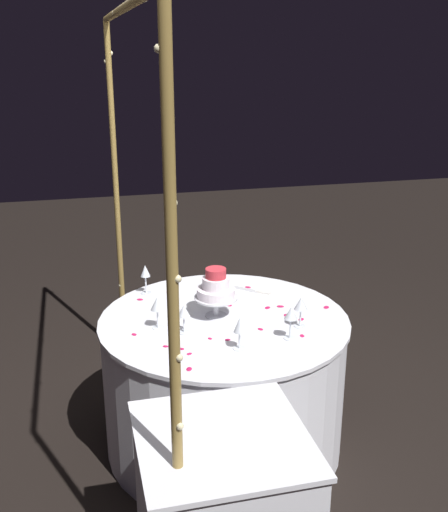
{
  "coord_description": "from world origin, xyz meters",
  "views": [
    {
      "loc": [
        -2.75,
        0.68,
        2.05
      ],
      "look_at": [
        0.0,
        0.0,
        1.07
      ],
      "focal_mm": 43.0,
      "sensor_mm": 36.0,
      "label": 1
    }
  ],
  "objects": [
    {
      "name": "rose_petal_10",
      "position": [
        -0.08,
        0.46,
        0.74
      ],
      "size": [
        0.04,
        0.03,
        0.0
      ],
      "primitive_type": "ellipsoid",
      "rotation": [
        0.0,
        0.0,
        3.58
      ],
      "color": "#C61951",
      "rests_on": "main_table"
    },
    {
      "name": "cake_knife",
      "position": [
        0.32,
        -0.23,
        0.74
      ],
      "size": [
        0.22,
        0.23,
        0.01
      ],
      "color": "silver",
      "rests_on": "main_table"
    },
    {
      "name": "wine_glass_0",
      "position": [
        -0.3,
        -0.25,
        0.86
      ],
      "size": [
        0.06,
        0.06,
        0.16
      ],
      "color": "silver",
      "rests_on": "main_table"
    },
    {
      "name": "rose_petal_16",
      "position": [
        0.37,
        -0.23,
        0.74
      ],
      "size": [
        0.04,
        0.04,
        0.0
      ],
      "primitive_type": "ellipsoid",
      "rotation": [
        0.0,
        0.0,
        0.83
      ],
      "color": "#C61951",
      "rests_on": "main_table"
    },
    {
      "name": "rose_petal_12",
      "position": [
        -0.24,
        0.34,
        0.74
      ],
      "size": [
        0.03,
        0.03,
        0.0
      ],
      "primitive_type": "ellipsoid",
      "rotation": [
        0.0,
        0.0,
        4.32
      ],
      "color": "#C61951",
      "rests_on": "main_table"
    },
    {
      "name": "rose_petal_2",
      "position": [
        -0.17,
        -0.14,
        0.74
      ],
      "size": [
        0.04,
        0.03,
        0.0
      ],
      "primitive_type": "ellipsoid",
      "rotation": [
        0.0,
        0.0,
        3.68
      ],
      "color": "#C61951",
      "rests_on": "main_table"
    },
    {
      "name": "rose_petal_14",
      "position": [
        0.46,
        -0.12,
        0.74
      ],
      "size": [
        0.04,
        0.03,
        0.0
      ],
      "primitive_type": "ellipsoid",
      "rotation": [
        0.0,
        0.0,
        3.17
      ],
      "color": "#C61951",
      "rests_on": "main_table"
    },
    {
      "name": "rose_petal_8",
      "position": [
        0.07,
        -0.25,
        0.74
      ],
      "size": [
        0.04,
        0.04,
        0.0
      ],
      "primitive_type": "ellipsoid",
      "rotation": [
        0.0,
        0.0,
        2.3
      ],
      "color": "#C61951",
      "rests_on": "main_table"
    },
    {
      "name": "rose_petal_13",
      "position": [
        0.41,
        0.22,
        0.74
      ],
      "size": [
        0.05,
        0.04,
        0.0
      ],
      "primitive_type": "ellipsoid",
      "rotation": [
        0.0,
        0.0,
        3.38
      ],
      "color": "#C61951",
      "rests_on": "main_table"
    },
    {
      "name": "main_table",
      "position": [
        0.0,
        0.0,
        0.37
      ],
      "size": [
        1.27,
        1.27,
        0.74
      ],
      "color": "white",
      "rests_on": "ground"
    },
    {
      "name": "rose_petal_0",
      "position": [
        -0.29,
        -0.31,
        0.74
      ],
      "size": [
        0.03,
        0.03,
        0.0
      ],
      "primitive_type": "ellipsoid",
      "rotation": [
        0.0,
        0.0,
        6.16
      ],
      "color": "#C61951",
      "rests_on": "main_table"
    },
    {
      "name": "rose_petal_17",
      "position": [
        -0.21,
        0.12,
        0.74
      ],
      "size": [
        0.03,
        0.03,
        0.0
      ],
      "primitive_type": "ellipsoid",
      "rotation": [
        0.0,
        0.0,
        3.69
      ],
      "color": "#C61951",
      "rests_on": "main_table"
    },
    {
      "name": "rose_petal_11",
      "position": [
        -0.11,
        -0.37,
        0.74
      ],
      "size": [
        0.04,
        0.04,
        0.0
      ],
      "primitive_type": "ellipsoid",
      "rotation": [
        0.0,
        0.0,
        5.42
      ],
      "color": "#C61951",
      "rests_on": "main_table"
    },
    {
      "name": "rose_petal_4",
      "position": [
        -0.0,
        -0.56,
        0.74
      ],
      "size": [
        0.05,
        0.05,
        0.0
      ],
      "primitive_type": "ellipsoid",
      "rotation": [
        0.0,
        0.0,
        2.53
      ],
      "color": "#C61951",
      "rests_on": "main_table"
    },
    {
      "name": "decorative_arch",
      "position": [
        -0.0,
        0.43,
        1.47
      ],
      "size": [
        2.29,
        0.06,
        2.21
      ],
      "color": "olive",
      "rests_on": "ground"
    },
    {
      "name": "wine_glass_3",
      "position": [
        -0.34,
        0.01,
        0.85
      ],
      "size": [
        0.06,
        0.06,
        0.16
      ],
      "color": "silver",
      "rests_on": "main_table"
    },
    {
      "name": "rose_petal_15",
      "position": [
        -0.28,
        0.27,
        0.74
      ],
      "size": [
        0.03,
        0.03,
        0.0
      ],
      "primitive_type": "ellipsoid",
      "rotation": [
        0.0,
        0.0,
        0.89
      ],
      "color": "#C61951",
      "rests_on": "main_table"
    },
    {
      "name": "wine_glass_1",
      "position": [
        0.43,
        0.34,
        0.86
      ],
      "size": [
        0.06,
        0.06,
        0.17
      ],
      "color": "silver",
      "rests_on": "main_table"
    },
    {
      "name": "rose_petal_19",
      "position": [
        -0.47,
        0.27,
        0.74
      ],
      "size": [
        0.04,
        0.03,
        0.0
      ],
      "primitive_type": "ellipsoid",
      "rotation": [
        0.0,
        0.0,
        2.83
      ],
      "color": "#C61951",
      "rests_on": "main_table"
    },
    {
      "name": "tiered_cake",
      "position": [
        0.03,
        0.03,
        0.89
      ],
      "size": [
        0.22,
        0.22,
        0.26
      ],
      "color": "silver",
      "rests_on": "main_table"
    },
    {
      "name": "rose_petal_3",
      "position": [
        0.34,
        0.39,
        0.74
      ],
      "size": [
        0.04,
        0.04,
        0.0
      ],
      "primitive_type": "ellipsoid",
      "rotation": [
        0.0,
        0.0,
        1.12
      ],
      "color": "#C61951",
      "rests_on": "main_table"
    },
    {
      "name": "rose_petal_5",
      "position": [
        0.15,
        -0.07,
        0.74
      ],
      "size": [
        0.04,
        0.04,
        0.0
      ],
      "primitive_type": "ellipsoid",
      "rotation": [
        0.0,
        0.0,
        0.33
      ],
      "color": "#C61951",
      "rests_on": "main_table"
    },
    {
      "name": "rose_petal_9",
      "position": [
        -0.04,
        0.26,
        0.74
      ],
      "size": [
        0.04,
        0.04,
        0.0
      ],
      "primitive_type": "ellipsoid",
      "rotation": [
        0.0,
        0.0,
        0.84
      ],
      "color": "#C61951",
      "rests_on": "main_table"
    },
    {
      "name": "rose_petal_7",
      "position": [
        -0.33,
        0.24,
        0.74
      ],
      "size": [
        0.03,
        0.03,
        0.0
      ],
      "primitive_type": "ellipsoid",
      "rotation": [
        0.0,
        0.0,
        5.1
      ],
      "color": "#C61951",
      "rests_on": "main_table"
    },
    {
      "name": "rose_petal_18",
      "position": [
        -0.05,
        -0.32,
        0.74
      ],
      "size": [
        0.04,
        0.03,
        0.0
      ],
      "primitive_type": "ellipsoid",
      "rotation": [
        0.0,
        0.0,
        3.19
      ],
      "color": "#C61951",
      "rests_on": "main_table"
    },
    {
      "name": "rose_petal_1",
      "position": [
        0.07,
        -0.33,
        0.74
      ],
      "size": [
        0.04,
        0.05,
        0.0
      ],
      "primitive_type": "ellipsoid",
      "rotation": [
        0.0,
        0.0,
        4.31
      ],
      "color": "#C61951",
      "rests_on": "main_table"
    },
    {
      "name": "wine_glass_5",
      "position": [
        -0.11,
        0.23,
        0.85
      ],
      "size": [
        0.06,
        0.06,
        0.14
      ],
      "color": "silver",
      "rests_on": "main_table"
    },
    {
      "name": "wine_glass_4",
      "position": [
        -0.03,
        0.34,
        0.86
      ],
      "size": [
        0.07,
        0.07,
        0.16
      ],
      "color": "silver",
      "rests_on": "main_table"
    },
    {
      "name": "wine_glass_2",
      "position": [
        -0.18,
        -0.34,
        0.86
      ],
      "size": [
        0.07,
        0.07,
        0.16
      ],
      "color": "silver",
      "rests_on": "main_table"
    },
    {
      "name": "rose_petal_6",
      "position": [
        -0.24,
        0.04,
        0.74
      ],
      "size": [
        0.02,
        0.03,
        0.0
      ],
      "primitive_type": "ellipsoid",
      "rotation": [
        0.0,
        0.0,
        1.64
      ],
      "color": "#C61951",
      "rests_on": "main_table"
    },
    {
      "name": "ground_plane",
      "position": [
        0.0,
        0.0,
        0.0
      ],
      "size": [
        12.0,
        12.0,
        0.0
      ],
      "primitive_type": "plane",
      "color": "black"
    }
  ]
}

